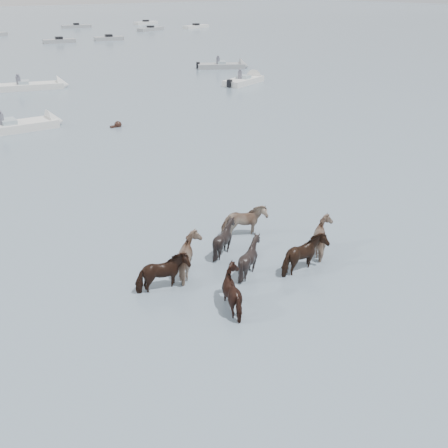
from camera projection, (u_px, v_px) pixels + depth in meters
ground at (263, 247)px, 16.64m from camera, size 400.00×400.00×0.00m
pony_herd at (244, 255)px, 15.20m from camera, size 6.86×4.48×1.33m
swimming_pony at (117, 125)px, 30.44m from camera, size 0.72×0.44×0.44m
motorboat_b at (24, 126)px, 29.82m from camera, size 6.11×1.95×1.92m
motorboat_c at (35, 86)px, 41.21m from camera, size 6.75×3.56×1.92m
motorboat_d at (248, 80)px, 43.84m from camera, size 4.95×2.96×1.92m
motorboat_e at (229, 66)px, 51.21m from camera, size 5.28×4.04×1.92m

